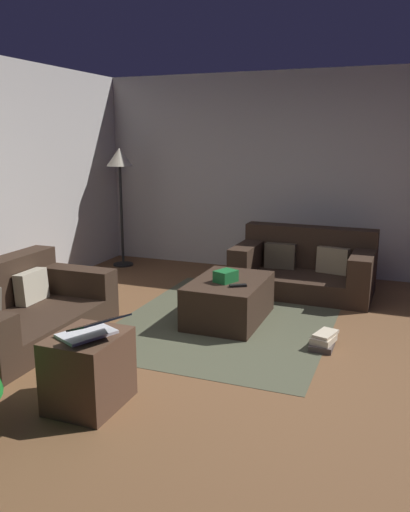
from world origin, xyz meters
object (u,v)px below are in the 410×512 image
ottoman (229,300)px  gift_box (226,276)px  tv_remote (238,286)px  book_stack (323,341)px  side_table (89,370)px  couch_right (305,268)px  couch_left (14,310)px  laptop (91,330)px  corner_lamp (120,166)px

ottoman → gift_box: gift_box is taller
tv_remote → book_stack: 0.92m
side_table → gift_box: bearing=-10.2°
tv_remote → couch_right: bearing=-45.6°
couch_left → ottoman: bearing=123.5°
book_stack → laptop: bearing=141.1°
couch_left → laptop: laptop is taller
laptop → ottoman: bearing=-8.4°
book_stack → gift_box: bearing=73.4°
tv_remote → side_table: (-1.72, 0.49, -0.17)m
gift_box → corner_lamp: corner_lamp is taller
book_stack → corner_lamp: bearing=57.6°
tv_remote → book_stack: tv_remote is taller
tv_remote → side_table: size_ratio=0.31×
gift_box → corner_lamp: bearing=51.6°
ottoman → book_stack: ottoman is taller
tv_remote → side_table: 1.80m
laptop → book_stack: size_ratio=1.61×
ottoman → book_stack: 1.06m
gift_box → corner_lamp: size_ratio=0.12×
gift_box → side_table: gift_box is taller
couch_right → tv_remote: size_ratio=9.84×
couch_left → tv_remote: size_ratio=10.51×
side_table → couch_right: bearing=-14.8°
couch_left → book_stack: size_ratio=5.44×
ottoman → couch_left: bearing=124.1°
tv_remote → laptop: (-1.75, 0.44, 0.13)m
ottoman → laptop: (-1.94, 0.29, 0.35)m
gift_box → side_table: bearing=169.8°
couch_left → book_stack: 2.75m
side_table → corner_lamp: bearing=26.8°
corner_lamp → book_stack: bearing=-122.4°
couch_right → book_stack: couch_right is taller
couch_left → laptop: 1.63m
gift_box → side_table: 1.89m
couch_left → couch_right: (2.40, -2.17, 0.03)m
tv_remote → side_table: bearing=131.9°
corner_lamp → tv_remote: bearing=-128.2°
side_table → ottoman: bearing=-10.1°
couch_left → corner_lamp: (2.72, 0.46, 1.14)m
couch_right → laptop: bearing=77.2°
tv_remote → gift_box: bearing=21.6°
couch_left → gift_box: couch_left is taller
gift_box → book_stack: 1.11m
couch_right → tv_remote: couch_right is taller
book_stack → corner_lamp: 3.90m
gift_box → couch_left: bearing=122.4°
ottoman → corner_lamp: size_ratio=0.60×
tv_remote → laptop: laptop is taller
side_table → laptop: (-0.03, -0.05, 0.30)m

